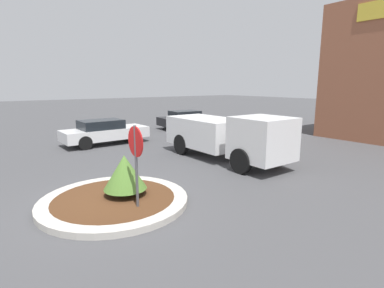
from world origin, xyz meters
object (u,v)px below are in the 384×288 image
Objects in this scene: utility_truck at (225,135)px; parked_sedan_white at (104,132)px; stop_sign at (136,153)px; parked_sedan_black at (187,119)px.

utility_truck is 1.35× the size of parked_sedan_white.
stop_sign is at bearing -107.39° from parked_sedan_white.
stop_sign is 0.49× the size of parked_sedan_white.
stop_sign is 14.96m from parked_sedan_black.
utility_truck is at bearing -110.10° from parked_sedan_black.
parked_sedan_white is (-9.15, 2.56, -0.87)m from stop_sign.
utility_truck is at bearing 116.31° from stop_sign.
parked_sedan_white is at bearing -155.98° from utility_truck.
parked_sedan_white is at bearing 164.35° from stop_sign.
utility_truck reaches higher than parked_sedan_white.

